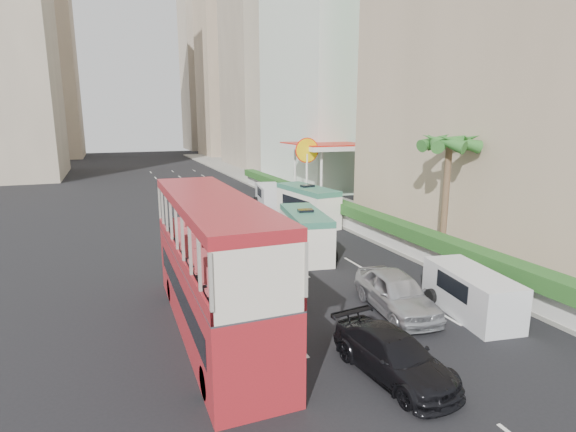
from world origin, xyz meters
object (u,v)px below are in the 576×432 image
minibus_far (307,205)px  panel_van_near (471,293)px  double_decker_bus (213,266)px  car_silver_lane_b (395,312)px  panel_van_far (270,196)px  shell_station (326,172)px  car_black (392,375)px  minibus_near (305,233)px  car_silver_lane_a (263,264)px  palm_tree (445,200)px  van_asset (267,231)px

minibus_far → panel_van_near: (-0.57, -17.35, -0.48)m
double_decker_bus → panel_van_near: double_decker_bus is taller
car_silver_lane_b → minibus_far: 16.46m
panel_van_far → shell_station: (6.01, 0.77, 1.79)m
minibus_far → panel_van_far: 7.24m
car_black → minibus_near: bearing=71.9°
car_silver_lane_a → minibus_near: bearing=13.2°
panel_van_far → palm_tree: palm_tree is taller
palm_tree → shell_station: bearing=83.4°
minibus_near → shell_station: 17.92m
minibus_near → panel_van_near: bearing=-63.6°
panel_van_near → palm_tree: palm_tree is taller
van_asset → panel_van_near: 16.42m
car_silver_lane_a → panel_van_far: panel_van_far is taller
minibus_far → palm_tree: (3.36, -11.01, 2.01)m
car_silver_lane_b → panel_van_near: (2.67, -1.27, 0.89)m
van_asset → double_decker_bus: bearing=-110.1°
double_decker_bus → panel_van_far: (9.99, 22.23, -1.57)m
minibus_near → panel_van_far: (3.00, 14.65, -0.31)m
palm_tree → shell_station: size_ratio=0.80×
double_decker_bus → minibus_far: double_decker_bus is taller
car_silver_lane_b → palm_tree: size_ratio=0.76×
car_silver_lane_b → van_asset: car_silver_lane_b is taller
palm_tree → car_silver_lane_b: bearing=-142.4°
minibus_far → panel_van_near: 17.36m
double_decker_bus → minibus_near: (6.99, 7.58, -1.27)m
car_silver_lane_a → minibus_near: minibus_near is taller
car_silver_lane_a → shell_station: 20.28m
car_silver_lane_b → van_asset: (-0.42, 14.84, 0.00)m
car_black → panel_van_far: (5.60, 27.20, 0.96)m
car_black → van_asset: car_black is taller
panel_van_far → shell_station: 6.32m
van_asset → palm_tree: palm_tree is taller
double_decker_bus → minibus_near: size_ratio=1.93×
car_silver_lane_a → car_black: car_silver_lane_a is taller
shell_station → car_black: bearing=-112.5°
palm_tree → shell_station: (2.20, 19.00, -0.63)m
car_silver_lane_b → panel_van_near: 3.08m
double_decker_bus → car_silver_lane_b: 7.72m
panel_van_near → car_silver_lane_b: bearing=163.8°
double_decker_bus → van_asset: size_ratio=2.44×
minibus_near → palm_tree: 7.98m
van_asset → minibus_far: 4.09m
minibus_near → double_decker_bus: bearing=-122.6°
minibus_far → panel_van_near: size_ratio=1.39×
double_decker_bus → minibus_near: double_decker_bus is taller
palm_tree → van_asset: bearing=125.6°
minibus_near → panel_van_near: (2.88, -9.91, -0.37)m
minibus_near → shell_station: size_ratio=0.71×
minibus_near → minibus_far: size_ratio=0.92×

